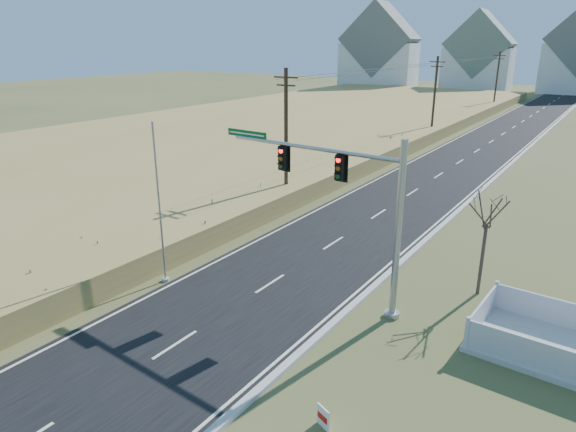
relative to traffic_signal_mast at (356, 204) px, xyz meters
The scene contains 14 objects.
ground 7.49m from the traffic_signal_mast, 130.59° to the right, with size 260.00×260.00×0.00m, color #474C24.
road 45.82m from the traffic_signal_mast, 94.92° to the left, with size 8.00×180.00×0.06m, color black.
curb 45.64m from the traffic_signal_mast, 89.70° to the left, with size 0.30×180.00×0.18m, color #B2AFA8.
reed_marsh 45.27m from the traffic_signal_mast, 128.23° to the left, with size 38.00×110.00×1.30m, color #AD894E.
utility_pole_near 14.74m from the traffic_signal_mast, 134.95° to the left, with size 1.80×0.26×9.00m.
utility_pole_mid 41.75m from the traffic_signal_mast, 104.44° to the left, with size 1.80×0.26×9.00m.
utility_pole_far 71.20m from the traffic_signal_mast, 98.41° to the left, with size 1.80×0.26×9.00m.
condo_nw 104.28m from the traffic_signal_mast, 113.71° to the left, with size 17.69×13.38×19.05m.
condo_nnw 105.76m from the traffic_signal_mast, 101.96° to the left, with size 14.93×11.17×17.03m.
traffic_signal_mast is the anchor object (origin of this frame).
fence_enclosure 8.88m from the traffic_signal_mast, ahead, with size 5.82×4.14×1.28m.
open_sign 8.71m from the traffic_signal_mast, 69.34° to the right, with size 0.52×0.26×0.68m.
flagpole 8.86m from the traffic_signal_mast, 160.25° to the right, with size 0.33×0.33×7.41m.
bare_tree 5.76m from the traffic_signal_mast, 42.15° to the left, with size 1.86×1.86×4.93m.
Camera 1 is at (12.49, -13.25, 10.66)m, focal length 32.00 mm.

